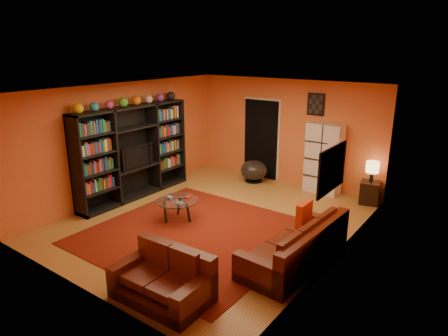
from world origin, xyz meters
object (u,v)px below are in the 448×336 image
Objects in this scene: entertainment_unit at (133,152)px; bowl_chair at (254,170)px; loveseat at (166,278)px; table_lamp at (372,168)px; storage_cabinet at (324,159)px; coffee_table at (177,202)px; tv at (135,156)px; side_table at (370,193)px; sofa at (299,248)px.

entertainment_unit is 4.41× the size of bowl_chair.
entertainment_unit is 3.09m from bowl_chair.
table_lamp reaches higher than loveseat.
loveseat is 0.82× the size of storage_cabinet.
table_lamp is at bearing 48.45° from coffee_table.
tv is 5.31m from side_table.
side_table is (4.47, 2.76, -0.73)m from tv.
coffee_table is at bearing -104.21° from tv.
bowl_chair is (-1.65, 4.92, 0.01)m from loveseat.
entertainment_unit is 4.51m from sofa.
coffee_table is at bearing 37.14° from loveseat.
tv is at bearing 176.28° from sofa.
storage_cabinet is at bearing 110.21° from sofa.
sofa is 1.61× the size of loveseat.
side_table is (2.82, 3.18, -0.14)m from coffee_table.
sofa is 4.09m from bowl_chair.
coffee_table is (1.66, -0.42, -0.59)m from tv.
entertainment_unit is 1.37× the size of sofa.
sofa is (4.41, -0.53, -0.76)m from entertainment_unit.
entertainment_unit is 3.52× the size of coffee_table.
table_lamp is (0.00, -0.00, 0.58)m from side_table.
table_lamp is (2.82, 3.18, 0.44)m from coffee_table.
tv reaches higher than coffee_table.
entertainment_unit reaches higher than loveseat.
bowl_chair is at bearing 56.41° from entertainment_unit.
side_table is 1.08× the size of table_lamp.
entertainment_unit is 5.30m from table_lamp.
sofa reaches higher than coffee_table.
sofa is at bearing -91.98° from side_table.
side_table is at bearing -58.33° from tv.
sofa is at bearing -6.87° from entertainment_unit.
tv is (0.05, -0.01, -0.07)m from entertainment_unit.
entertainment_unit is at bearing -136.79° from storage_cabinet.
tv is at bearing 51.82° from loveseat.
table_lamp is at bearing 31.29° from entertainment_unit.
storage_cabinet reaches higher than table_lamp.
bowl_chair is 1.47× the size of table_lamp.
tv is at bearing -12.40° from entertainment_unit.
loveseat is at bearing -71.49° from bowl_chair.
entertainment_unit is at bearing -148.71° from table_lamp.
table_lamp is at bearing 4.99° from bowl_chair.
entertainment_unit is 5.36m from side_table.
tv is 1.81m from coffee_table.
sofa is 3.22× the size of bowl_chair.
storage_cabinet is at bearing 62.53° from coffee_table.
bowl_chair is at bearing -175.01° from side_table.
sofa is at bearing -47.78° from bowl_chair.
table_lamp is (4.53, 2.75, -0.22)m from entertainment_unit.
loveseat is (-1.10, -1.89, 0.00)m from sofa.
tv is 4.45m from sofa.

